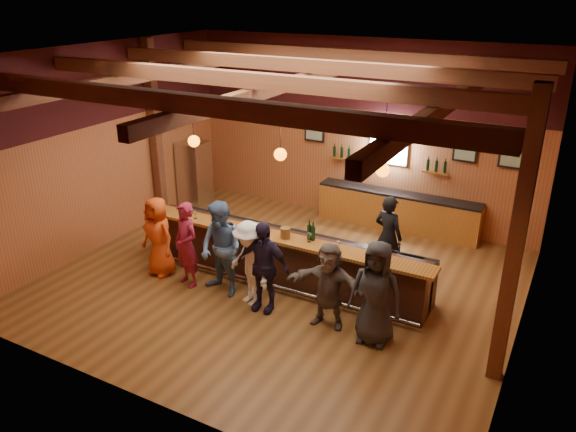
{
  "coord_description": "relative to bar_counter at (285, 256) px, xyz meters",
  "views": [
    {
      "loc": [
        4.92,
        -8.79,
        5.63
      ],
      "look_at": [
        0.0,
        0.3,
        1.35
      ],
      "focal_mm": 35.0,
      "sensor_mm": 36.0,
      "label": 1
    }
  ],
  "objects": [
    {
      "name": "room",
      "position": [
        -0.02,
        -0.09,
        2.69
      ],
      "size": [
        9.04,
        9.0,
        4.52
      ],
      "color": "brown",
      "rests_on": "ground"
    },
    {
      "name": "bar_counter",
      "position": [
        0.0,
        0.0,
        0.0
      ],
      "size": [
        6.3,
        1.07,
        1.11
      ],
      "color": "black",
      "rests_on": "ground"
    },
    {
      "name": "back_bar_cabinet",
      "position": [
        1.18,
        3.57,
        -0.05
      ],
      "size": [
        4.0,
        0.52,
        0.95
      ],
      "color": "brown",
      "rests_on": "ground"
    },
    {
      "name": "window",
      "position": [
        0.78,
        3.8,
        1.53
      ],
      "size": [
        0.95,
        0.09,
        0.95
      ],
      "color": "silver",
      "rests_on": "room"
    },
    {
      "name": "framed_pictures",
      "position": [
        1.65,
        3.79,
        1.58
      ],
      "size": [
        5.35,
        0.05,
        0.45
      ],
      "color": "black",
      "rests_on": "room"
    },
    {
      "name": "wine_shelves",
      "position": [
        0.78,
        3.73,
        1.1
      ],
      "size": [
        3.0,
        0.18,
        0.3
      ],
      "color": "brown",
      "rests_on": "room"
    },
    {
      "name": "pendant_lights",
      "position": [
        -0.02,
        -0.15,
        2.19
      ],
      "size": [
        4.24,
        0.24,
        1.37
      ],
      "color": "black",
      "rests_on": "room"
    },
    {
      "name": "stainless_fridge",
      "position": [
        -4.12,
        2.45,
        0.38
      ],
      "size": [
        0.7,
        0.7,
        1.8
      ],
      "primitive_type": "cube",
      "color": "silver",
      "rests_on": "ground"
    },
    {
      "name": "customer_orange",
      "position": [
        -2.41,
        -1.0,
        0.32
      ],
      "size": [
        0.91,
        0.68,
        1.69
      ],
      "primitive_type": "imported",
      "rotation": [
        0.0,
        0.0,
        -0.18
      ],
      "color": "#D74614",
      "rests_on": "ground"
    },
    {
      "name": "customer_redvest",
      "position": [
        -1.62,
        -1.11,
        0.35
      ],
      "size": [
        0.74,
        0.6,
        1.75
      ],
      "primitive_type": "imported",
      "rotation": [
        0.0,
        0.0,
        -0.31
      ],
      "color": "maroon",
      "rests_on": "ground"
    },
    {
      "name": "customer_denim",
      "position": [
        -0.81,
        -1.06,
        0.43
      ],
      "size": [
        1.06,
        0.91,
        1.89
      ],
      "primitive_type": "imported",
      "rotation": [
        0.0,
        0.0,
        -0.23
      ],
      "color": "#4E6E9D",
      "rests_on": "ground"
    },
    {
      "name": "customer_white",
      "position": [
        -0.14,
        -1.13,
        0.32
      ],
      "size": [
        1.24,
        1.0,
        1.67
      ],
      "primitive_type": "imported",
      "rotation": [
        0.0,
        0.0,
        -0.4
      ],
      "color": "white",
      "rests_on": "ground"
    },
    {
      "name": "customer_navy",
      "position": [
        0.19,
        -1.18,
        0.36
      ],
      "size": [
        1.06,
        0.49,
        1.76
      ],
      "primitive_type": "imported",
      "rotation": [
        0.0,
        0.0,
        0.06
      ],
      "color": "#211933",
      "rests_on": "ground"
    },
    {
      "name": "customer_brown",
      "position": [
        1.46,
        -1.09,
        0.27
      ],
      "size": [
        1.5,
        0.56,
        1.59
      ],
      "primitive_type": "imported",
      "rotation": [
        0.0,
        0.0,
        0.07
      ],
      "color": "#61544D",
      "rests_on": "ground"
    },
    {
      "name": "customer_dark",
      "position": [
        2.35,
        -1.17,
        0.4
      ],
      "size": [
        0.92,
        0.62,
        1.84
      ],
      "primitive_type": "imported",
      "rotation": [
        0.0,
        0.0,
        0.04
      ],
      "color": "#272729",
      "rests_on": "ground"
    },
    {
      "name": "bartender",
      "position": [
        1.74,
        1.2,
        0.35
      ],
      "size": [
        0.72,
        0.57,
        1.74
      ],
      "primitive_type": "imported",
      "rotation": [
        0.0,
        0.0,
        2.88
      ],
      "color": "black",
      "rests_on": "ground"
    },
    {
      "name": "ice_bucket",
      "position": [
        0.19,
        -0.34,
        0.69
      ],
      "size": [
        0.19,
        0.19,
        0.21
      ],
      "primitive_type": "cylinder",
      "color": "brown",
      "rests_on": "bar_counter"
    },
    {
      "name": "bottle_a",
      "position": [
        0.62,
        -0.17,
        0.74
      ],
      "size": [
        0.08,
        0.08,
        0.39
      ],
      "color": "black",
      "rests_on": "bar_counter"
    },
    {
      "name": "bottle_b",
      "position": [
        0.7,
        -0.17,
        0.73
      ],
      "size": [
        0.08,
        0.08,
        0.38
      ],
      "color": "black",
      "rests_on": "bar_counter"
    },
    {
      "name": "glass_a",
      "position": [
        -2.87,
        -0.32,
        0.73
      ],
      "size": [
        0.09,
        0.09,
        0.2
      ],
      "color": "silver",
      "rests_on": "bar_counter"
    },
    {
      "name": "glass_b",
      "position": [
        -1.93,
        -0.38,
        0.71
      ],
      "size": [
        0.07,
        0.07,
        0.16
      ],
      "color": "silver",
      "rests_on": "bar_counter"
    },
    {
      "name": "glass_c",
      "position": [
        -1.42,
        -0.3,
        0.71
      ],
      "size": [
        0.08,
        0.08,
        0.17
      ],
      "color": "silver",
      "rests_on": "bar_counter"
    },
    {
      "name": "glass_d",
      "position": [
        -1.22,
        -0.32,
        0.72
      ],
      "size": [
        0.08,
        0.08,
        0.18
      ],
      "color": "silver",
      "rests_on": "bar_counter"
    },
    {
      "name": "glass_e",
      "position": [
        -0.43,
        -0.3,
        0.72
      ],
      "size": [
        0.08,
        0.08,
        0.19
      ],
      "color": "silver",
      "rests_on": "bar_counter"
    },
    {
      "name": "glass_f",
      "position": [
        0.67,
        -0.28,
        0.73
      ],
      "size": [
        0.09,
        0.09,
        0.19
      ],
      "color": "silver",
      "rests_on": "bar_counter"
    },
    {
      "name": "glass_g",
      "position": [
        1.29,
        -0.33,
        0.72
      ],
      "size": [
        0.08,
        0.08,
        0.19
      ],
      "color": "silver",
      "rests_on": "bar_counter"
    },
    {
      "name": "glass_h",
      "position": [
        1.96,
        -0.39,
        0.72
      ],
      "size": [
        0.08,
        0.08,
        0.18
      ],
      "color": "silver",
      "rests_on": "bar_counter"
    }
  ]
}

